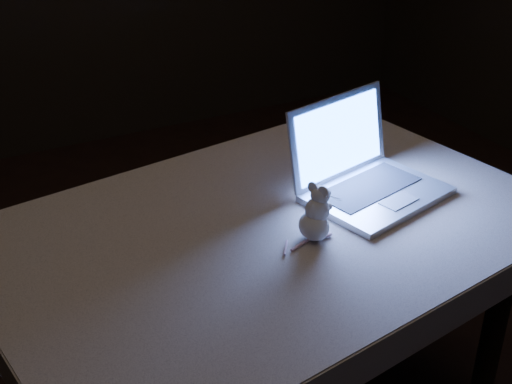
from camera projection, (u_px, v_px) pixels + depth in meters
table at (271, 333)px, 2.06m from camera, size 1.56×1.13×0.77m
tablecloth at (304, 238)px, 1.89m from camera, size 1.67×1.24×0.10m
laptop at (381, 156)px, 1.93m from camera, size 0.46×0.42×0.27m
plush_mouse at (315, 213)px, 1.76m from camera, size 0.14×0.14×0.16m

